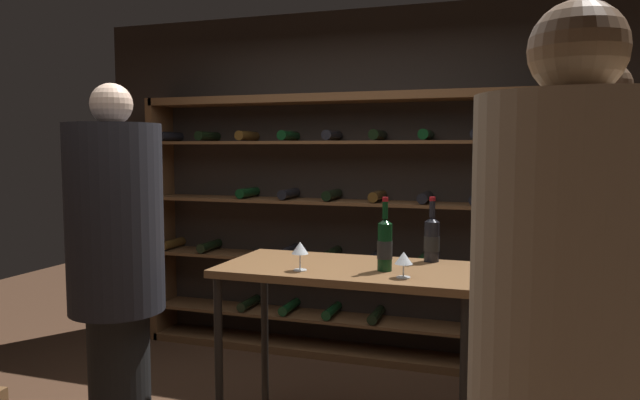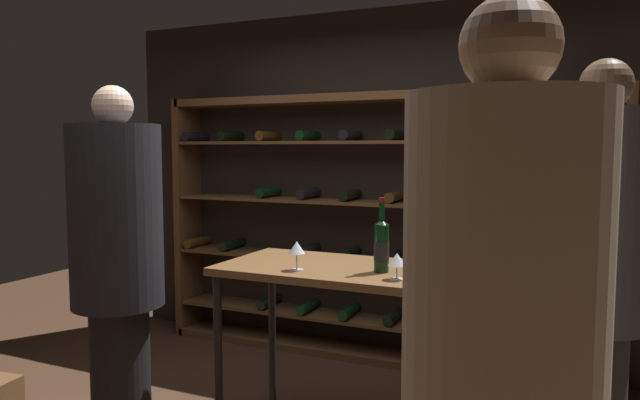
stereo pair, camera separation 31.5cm
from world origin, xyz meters
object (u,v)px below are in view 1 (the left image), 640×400
Objects in this scene: wine_rack at (357,227)px; person_bystander_red_print at (599,263)px; tasting_table at (350,285)px; wine_glass_stemmed_right at (300,249)px; person_guest_plum_blouse at (116,264)px; wine_bottle_amber_reserve at (385,244)px; wine_glass_stemmed_center at (404,259)px; person_host_in_suit at (566,367)px; wine_bottle_red_label at (432,239)px.

person_bystander_red_print is at bearing -43.85° from wine_rack.
tasting_table is 0.35m from wine_glass_stemmed_right.
wine_glass_stemmed_right is at bearing 130.83° from person_guest_plum_blouse.
person_guest_plum_blouse reaches higher than wine_bottle_amber_reserve.
wine_glass_stemmed_center is at bearing -67.12° from wine_rack.
person_bystander_red_print reaches higher than tasting_table.
person_host_in_suit is 15.56× the size of wine_glass_stemmed_center.
wine_bottle_amber_reserve is (-0.76, 1.37, 0.05)m from person_host_in_suit.
wine_glass_stemmed_right is (-1.17, 1.24, 0.03)m from person_host_in_suit.
person_guest_plum_blouse is 15.22× the size of wine_glass_stemmed_center.
tasting_table is 0.32m from wine_bottle_amber_reserve.
person_guest_plum_blouse is at bearing -50.37° from person_host_in_suit.
wine_bottle_red_label reaches higher than wine_glass_stemmed_center.
person_bystander_red_print is 5.29× the size of wine_bottle_amber_reserve.
wine_bottle_red_label is (0.72, -1.09, 0.10)m from wine_rack.
person_host_in_suit is 1.57m from wine_bottle_amber_reserve.
wine_bottle_red_label reaches higher than tasting_table.
wine_rack is 2.08m from person_guest_plum_blouse.
wine_bottle_amber_reserve is at bearing -88.79° from person_host_in_suit.
wine_bottle_red_label is (-0.57, 1.70, 0.04)m from person_host_in_suit.
person_host_in_suit is at bearing -71.40° from wine_bottle_red_label.
person_bystander_red_print reaches higher than person_host_in_suit.
wine_bottle_amber_reserve is at bearing -15.66° from tasting_table.
wine_bottle_amber_reserve is (0.20, -0.06, 0.24)m from tasting_table.
wine_rack is 1.81× the size of person_guest_plum_blouse.
wine_rack reaches higher than tasting_table.
wine_bottle_amber_reserve is (1.19, 0.56, 0.07)m from person_guest_plum_blouse.
person_bystander_red_print reaches higher than wine_bottle_amber_reserve.
wine_glass_stemmed_right is at bearing -137.89° from tasting_table.
wine_bottle_red_label is at bearing 37.62° from wine_glass_stemmed_right.
person_host_in_suit is at bearing -179.97° from person_bystander_red_print.
wine_glass_stemmed_right is (0.12, -1.54, 0.09)m from wine_rack.
wine_glass_stemmed_center is (0.32, -0.19, 0.19)m from tasting_table.
person_host_in_suit is 1.35m from person_bystander_red_print.
person_guest_plum_blouse is 0.98× the size of person_host_in_suit.
tasting_table is 3.60× the size of wine_bottle_amber_reserve.
wine_bottle_red_label is (-0.79, 0.37, 0.02)m from person_bystander_red_print.
wine_rack is 1.77× the size of person_host_in_suit.
wine_glass_stemmed_right is at bearing -179.92° from wine_glass_stemmed_center.
wine_rack is at bearing -92.91° from person_host_in_suit.
wine_bottle_amber_reserve is (-0.98, 0.04, 0.03)m from person_bystander_red_print.
person_guest_plum_blouse is (-0.66, -1.97, 0.05)m from wine_rack.
person_bystander_red_print is 13.42× the size of wine_glass_stemmed_right.
person_guest_plum_blouse is at bearing 112.99° from person_bystander_red_print.
wine_bottle_amber_reserve is at bearing -69.42° from wine_rack.
tasting_table is 10.69× the size of wine_glass_stemmed_center.
person_host_in_suit is at bearing -56.12° from tasting_table.
person_host_in_suit reaches higher than person_guest_plum_blouse.
wine_bottle_red_label is at bearing 60.00° from wine_bottle_amber_reserve.
person_bystander_red_print is (1.51, -1.45, 0.09)m from wine_rack.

